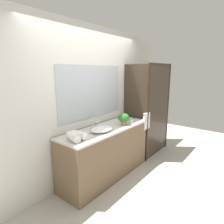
# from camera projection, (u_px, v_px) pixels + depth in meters

# --- Properties ---
(ground_plane) EXTENTS (8.00, 8.00, 0.00)m
(ground_plane) POSITION_uv_depth(u_px,v_px,m) (107.00, 176.00, 3.43)
(ground_plane) COLOR #B7B2A8
(wall_back_with_mirror) EXTENTS (4.40, 0.06, 2.60)m
(wall_back_with_mirror) POSITION_uv_depth(u_px,v_px,m) (91.00, 102.00, 3.36)
(wall_back_with_mirror) COLOR silver
(wall_back_with_mirror) RESTS_ON ground_plane
(vanity_cabinet) EXTENTS (1.80, 0.58, 0.90)m
(vanity_cabinet) POSITION_uv_depth(u_px,v_px,m) (106.00, 152.00, 3.34)
(vanity_cabinet) COLOR brown
(vanity_cabinet) RESTS_ON ground_plane
(shower_enclosure) EXTENTS (1.20, 0.59, 2.00)m
(shower_enclosure) POSITION_uv_depth(u_px,v_px,m) (151.00, 110.00, 4.08)
(shower_enclosure) COLOR #2D2319
(shower_enclosure) RESTS_ON ground_plane
(sink_basin) EXTENTS (0.43, 0.30, 0.08)m
(sink_basin) POSITION_uv_depth(u_px,v_px,m) (102.00, 129.00, 3.05)
(sink_basin) COLOR white
(sink_basin) RESTS_ON vanity_cabinet
(faucet) EXTENTS (0.17, 0.15, 0.15)m
(faucet) POSITION_uv_depth(u_px,v_px,m) (94.00, 126.00, 3.15)
(faucet) COLOR silver
(faucet) RESTS_ON vanity_cabinet
(potted_plant) EXTENTS (0.20, 0.20, 0.21)m
(potted_plant) POSITION_uv_depth(u_px,v_px,m) (124.00, 118.00, 3.40)
(potted_plant) COLOR #B77A51
(potted_plant) RESTS_ON vanity_cabinet
(amenity_bottle_shampoo) EXTENTS (0.03, 0.03, 0.08)m
(amenity_bottle_shampoo) POSITION_uv_depth(u_px,v_px,m) (132.00, 121.00, 3.51)
(amenity_bottle_shampoo) COLOR silver
(amenity_bottle_shampoo) RESTS_ON vanity_cabinet
(amenity_bottle_conditioner) EXTENTS (0.03, 0.03, 0.08)m
(amenity_bottle_conditioner) POSITION_uv_depth(u_px,v_px,m) (123.00, 120.00, 3.59)
(amenity_bottle_conditioner) COLOR white
(amenity_bottle_conditioner) RESTS_ON vanity_cabinet
(rolled_towel_near_edge) EXTENTS (0.17, 0.27, 0.11)m
(rolled_towel_near_edge) POSITION_uv_depth(u_px,v_px,m) (73.00, 137.00, 2.63)
(rolled_towel_near_edge) COLOR white
(rolled_towel_near_edge) RESTS_ON vanity_cabinet
(rolled_towel_middle) EXTENTS (0.13, 0.25, 0.11)m
(rolled_towel_middle) POSITION_uv_depth(u_px,v_px,m) (79.00, 135.00, 2.71)
(rolled_towel_middle) COLOR white
(rolled_towel_middle) RESTS_ON vanity_cabinet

